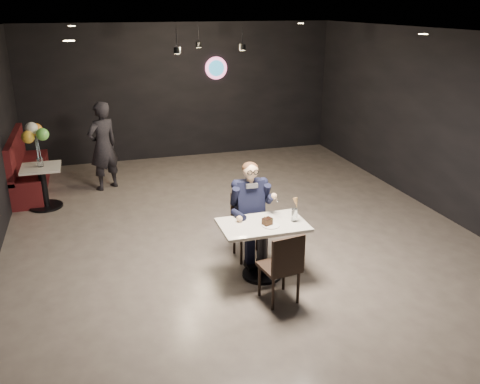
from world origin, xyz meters
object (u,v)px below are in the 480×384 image
object	(u,v)px
side_table	(43,185)
balloon_vase	(40,162)
seated_man	(250,210)
passerby	(103,146)
main_table	(262,250)
chair_far	(249,227)
chair_near	(279,265)
booth_bench	(29,163)
sundae_glass	(294,215)

from	to	relation	value
side_table	balloon_vase	world-z (taller)	balloon_vase
seated_man	passerby	bearing A→B (deg)	116.71
main_table	seated_man	distance (m)	0.65
main_table	balloon_vase	size ratio (longest dim) A/B	7.15
chair_far	chair_near	size ratio (longest dim) A/B	1.00
chair_near	booth_bench	size ratio (longest dim) A/B	0.42
sundae_glass	booth_bench	distance (m)	5.68
main_table	balloon_vase	world-z (taller)	balloon_vase
chair_near	seated_man	xyz separation A→B (m)	(-0.00, 1.15, 0.26)
chair_far	booth_bench	bearing A→B (deg)	129.50
booth_bench	passerby	xyz separation A→B (m)	(1.38, -0.30, 0.30)
passerby	chair_far	bearing A→B (deg)	84.82
booth_bench	passerby	bearing A→B (deg)	-12.31
chair_far	chair_near	world-z (taller)	same
chair_near	seated_man	world-z (taller)	seated_man
main_table	chair_near	xyz separation A→B (m)	(0.00, -0.60, 0.09)
main_table	side_table	bearing A→B (deg)	130.21
chair_far	booth_bench	xyz separation A→B (m)	(-3.15, 3.82, 0.09)
balloon_vase	sundae_glass	bearing A→B (deg)	-46.39
chair_far	sundae_glass	distance (m)	0.82
main_table	balloon_vase	distance (m)	4.44
main_table	seated_man	xyz separation A→B (m)	(0.00, 0.55, 0.34)
side_table	balloon_vase	xyz separation A→B (m)	(0.00, 0.00, 0.42)
main_table	seated_man	size ratio (longest dim) A/B	0.76
seated_man	sundae_glass	xyz separation A→B (m)	(0.41, -0.60, 0.12)
chair_far	seated_man	world-z (taller)	seated_man
chair_near	passerby	xyz separation A→B (m)	(-1.77, 4.67, 0.39)
sundae_glass	chair_near	bearing A→B (deg)	-126.79
main_table	balloon_vase	bearing A→B (deg)	130.21
chair_near	balloon_vase	xyz separation A→B (m)	(-2.85, 3.97, 0.37)
passerby	sundae_glass	bearing A→B (deg)	86.00
balloon_vase	passerby	world-z (taller)	passerby
seated_man	chair_far	bearing A→B (deg)	-75.96
main_table	sundae_glass	size ratio (longest dim) A/B	6.46
chair_near	passerby	world-z (taller)	passerby
chair_far	balloon_vase	distance (m)	4.03
balloon_vase	passerby	distance (m)	1.29
seated_man	balloon_vase	size ratio (longest dim) A/B	9.36
chair_far	side_table	world-z (taller)	chair_far
passerby	booth_bench	bearing A→B (deg)	-44.20
chair_near	balloon_vase	world-z (taller)	chair_near
seated_man	booth_bench	distance (m)	4.96
side_table	passerby	world-z (taller)	passerby
main_table	side_table	xyz separation A→B (m)	(-2.85, 3.37, 0.03)
main_table	side_table	distance (m)	4.42
chair_far	main_table	bearing A→B (deg)	-90.00
side_table	chair_near	bearing A→B (deg)	-54.30
main_table	passerby	bearing A→B (deg)	113.52
balloon_vase	chair_far	bearing A→B (deg)	-44.71
main_table	chair_near	distance (m)	0.60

